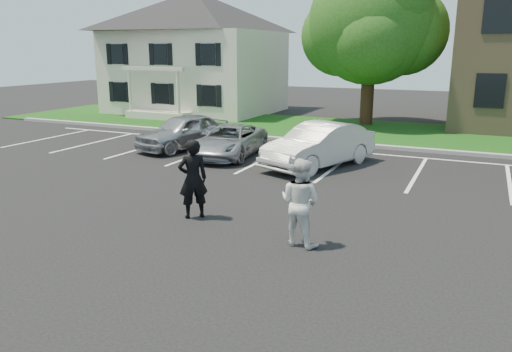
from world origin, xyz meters
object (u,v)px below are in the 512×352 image
(tree, at_px, (373,25))
(car_white_sedan, at_px, (319,145))
(house, at_px, (196,53))
(car_silver_minivan, at_px, (229,141))
(car_silver_west, at_px, (184,132))
(man_white_shirt, at_px, (300,202))
(man_black_suit, at_px, (193,179))

(tree, xyz_separation_m, car_white_sedan, (0.59, -10.83, -4.58))
(house, height_order, tree, tree)
(house, relative_size, tree, 1.17)
(car_silver_minivan, bearing_deg, house, 119.95)
(house, relative_size, car_silver_minivan, 2.36)
(car_silver_west, bearing_deg, car_silver_minivan, 3.34)
(car_silver_west, bearing_deg, house, 134.70)
(house, height_order, car_silver_west, house)
(tree, xyz_separation_m, car_silver_minivan, (-3.15, -10.58, -4.74))
(man_white_shirt, bearing_deg, man_black_suit, 0.66)
(house, xyz_separation_m, car_white_sedan, (12.43, -12.29, -3.06))
(tree, height_order, man_black_suit, tree)
(man_black_suit, distance_m, car_silver_minivan, 7.40)
(house, bearing_deg, tree, -7.07)
(tree, bearing_deg, man_white_shirt, -82.30)
(house, relative_size, man_white_shirt, 5.43)
(tree, bearing_deg, car_silver_minivan, -106.60)
(tree, height_order, man_white_shirt, tree)
(man_white_shirt, bearing_deg, car_silver_minivan, -41.55)
(man_black_suit, bearing_deg, car_white_sedan, -142.84)
(man_white_shirt, distance_m, car_silver_minivan, 9.37)
(man_black_suit, relative_size, car_silver_west, 0.46)
(man_black_suit, height_order, car_silver_west, man_black_suit)
(man_white_shirt, bearing_deg, car_white_sedan, -63.90)
(car_silver_west, xyz_separation_m, car_white_sedan, (6.19, -0.81, 0.04))
(car_silver_west, bearing_deg, man_black_suit, -39.76)
(house, xyz_separation_m, man_black_suit, (11.29, -18.96, -2.84))
(house, xyz_separation_m, car_silver_minivan, (8.69, -12.04, -3.22))
(car_silver_minivan, height_order, car_white_sedan, car_white_sedan)
(car_white_sedan, bearing_deg, man_black_suit, -78.34)
(house, distance_m, tree, 12.03)
(car_silver_west, bearing_deg, tree, 76.98)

